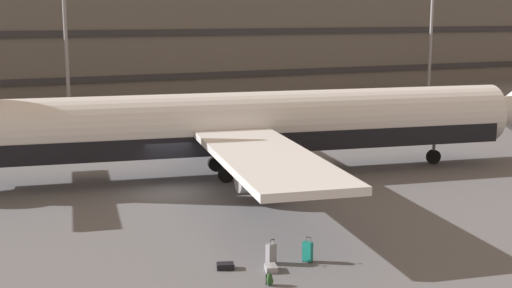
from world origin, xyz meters
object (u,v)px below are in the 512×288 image
Objects in this scene: airliner at (235,126)px; suitcase_large at (271,253)px; suitcase_orange at (271,268)px; suitcase_upright at (308,251)px; suitcase_purple at (225,266)px; backpack_teal at (270,279)px.

airliner is 38.83× the size of suitcase_large.
suitcase_large reaches higher than suitcase_orange.
airliner is 15.99m from suitcase_orange.
suitcase_orange is 1.76m from suitcase_upright.
airliner reaches higher than suitcase_purple.
suitcase_purple is 2.33m from backpack_teal.
suitcase_orange is at bearing 62.77° from backpack_teal.
suitcase_large is (1.83, -0.21, 0.32)m from suitcase_purple.
suitcase_upright is 1.87× the size of backpack_teal.
airliner reaches higher than suitcase_large.
suitcase_upright reaches higher than suitcase_orange.
suitcase_upright is (3.22, -0.63, 0.32)m from suitcase_purple.
backpack_teal is (-2.37, -1.54, -0.20)m from suitcase_upright.
suitcase_upright is at bearing 33.06° from backpack_teal.
suitcase_large is at bearing 163.48° from suitcase_upright.
backpack_teal reaches higher than suitcase_orange.
suitcase_large is at bearing -6.69° from suitcase_purple.
suitcase_large reaches higher than suitcase_purple.
suitcase_purple is (-6.28, -14.09, -2.90)m from airliner.
suitcase_orange is 1.35× the size of backpack_teal.
backpack_teal is (-0.98, -1.95, -0.20)m from suitcase_large.
suitcase_orange is at bearing -30.70° from suitcase_purple.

